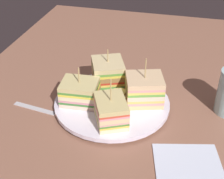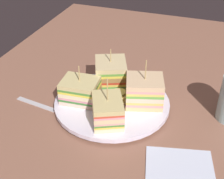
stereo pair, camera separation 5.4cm
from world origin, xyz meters
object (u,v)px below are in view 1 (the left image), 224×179
object	(u,v)px
sandwich_wedge_0	(108,73)
napkin	(189,167)
chip_pile	(115,98)
sandwich_wedge_1	(80,92)
sandwich_wedge_2	(111,111)
spoon	(56,113)
plate	(112,103)
sandwich_wedge_3	(144,89)

from	to	relation	value
sandwich_wedge_0	napkin	size ratio (longest dim) A/B	0.82
sandwich_wedge_0	chip_pile	bearing A→B (deg)	4.44
sandwich_wedge_1	napkin	size ratio (longest dim) A/B	0.71
sandwich_wedge_2	sandwich_wedge_0	bearing A→B (deg)	-8.12
sandwich_wedge_0	spoon	distance (cm)	14.93
sandwich_wedge_1	napkin	bearing A→B (deg)	-31.52
plate	sandwich_wedge_0	world-z (taller)	sandwich_wedge_0
plate	sandwich_wedge_0	distance (cm)	7.68
plate	sandwich_wedge_1	xyz separation A→B (cm)	(-1.77, 6.54, 3.07)
sandwich_wedge_2	napkin	xyz separation A→B (cm)	(-7.43, -15.90, -3.91)
plate	napkin	world-z (taller)	plate
plate	sandwich_wedge_0	xyz separation A→B (cm)	(6.28, 2.54, 3.63)
sandwich_wedge_1	chip_pile	size ratio (longest dim) A/B	1.24
sandwich_wedge_1	plate	bearing A→B (deg)	10.85
sandwich_wedge_3	spoon	world-z (taller)	sandwich_wedge_3
sandwich_wedge_0	sandwich_wedge_3	bearing A→B (deg)	40.98
plate	sandwich_wedge_0	bearing A→B (deg)	22.05
sandwich_wedge_0	sandwich_wedge_1	size ratio (longest dim) A/B	1.16
plate	chip_pile	xyz separation A→B (cm)	(-0.40, -0.86, 1.92)
sandwich_wedge_0	chip_pile	distance (cm)	7.69
sandwich_wedge_0	sandwich_wedge_3	distance (cm)	10.14
plate	sandwich_wedge_3	bearing A→B (deg)	-74.92
sandwich_wedge_1	sandwich_wedge_2	world-z (taller)	sandwich_wedge_2
sandwich_wedge_0	sandwich_wedge_3	world-z (taller)	sandwich_wedge_3
sandwich_wedge_1	sandwich_wedge_0	bearing A→B (deg)	59.31
sandwich_wedge_0	napkin	bearing A→B (deg)	21.78
plate	spoon	bearing A→B (deg)	116.79
sandwich_wedge_2	sandwich_wedge_3	xyz separation A→B (cm)	(8.38, -5.11, 0.44)
sandwich_wedge_1	sandwich_wedge_3	world-z (taller)	sandwich_wedge_3
sandwich_wedge_2	chip_pile	size ratio (longest dim) A/B	1.46
chip_pile	napkin	world-z (taller)	chip_pile
chip_pile	napkin	size ratio (longest dim) A/B	0.57
chip_pile	spoon	xyz separation A→B (cm)	(-5.05, 11.64, -2.50)
sandwich_wedge_0	sandwich_wedge_1	world-z (taller)	sandwich_wedge_0
sandwich_wedge_3	napkin	xyz separation A→B (cm)	(-15.81, -10.79, -4.35)
sandwich_wedge_3	plate	bearing A→B (deg)	-1.88
spoon	napkin	distance (cm)	29.40
napkin	sandwich_wedge_3	bearing A→B (deg)	34.33
napkin	sandwich_wedge_1	bearing A→B (deg)	62.79
plate	chip_pile	world-z (taller)	chip_pile
chip_pile	sandwich_wedge_2	bearing A→B (deg)	-174.74
sandwich_wedge_3	spoon	bearing A→B (deg)	5.63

